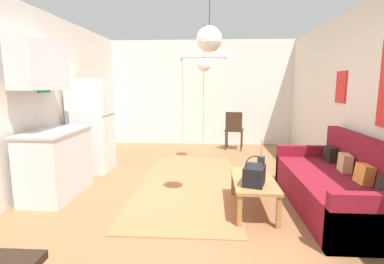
{
  "coord_description": "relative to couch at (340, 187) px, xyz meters",
  "views": [
    {
      "loc": [
        0.23,
        -3.67,
        1.54
      ],
      "look_at": [
        -0.09,
        1.44,
        0.71
      ],
      "focal_mm": 27.7,
      "sensor_mm": 36.0,
      "label": 1
    }
  ],
  "objects": [
    {
      "name": "ground_plane",
      "position": [
        -1.84,
        0.07,
        -0.33
      ],
      "size": [
        5.13,
        8.39,
        0.1
      ],
      "primitive_type": "cube",
      "color": "#8E603D"
    },
    {
      "name": "wall_back",
      "position": [
        -1.84,
        4.01,
        1.02
      ],
      "size": [
        4.73,
        0.13,
        2.62
      ],
      "color": "white",
      "rests_on": "ground_plane"
    },
    {
      "name": "wall_left",
      "position": [
        -4.16,
        0.07,
        1.03
      ],
      "size": [
        0.12,
        7.99,
        2.62
      ],
      "color": "silver",
      "rests_on": "ground_plane"
    },
    {
      "name": "area_rug",
      "position": [
        -1.95,
        0.79,
        -0.27
      ],
      "size": [
        1.45,
        3.28,
        0.01
      ],
      "primitive_type": "cube",
      "color": "#B26B42",
      "rests_on": "ground_plane"
    },
    {
      "name": "couch",
      "position": [
        0.0,
        0.0,
        0.0
      ],
      "size": [
        0.91,
        2.15,
        0.9
      ],
      "color": "maroon",
      "rests_on": "ground_plane"
    },
    {
      "name": "coffee_table",
      "position": [
        -1.07,
        -0.09,
        0.07
      ],
      "size": [
        0.5,
        1.03,
        0.4
      ],
      "color": "#A87542",
      "rests_on": "ground_plane"
    },
    {
      "name": "bamboo_vase",
      "position": [
        -0.95,
        0.13,
        0.23
      ],
      "size": [
        0.1,
        0.1,
        0.45
      ],
      "color": "#2D2D33",
      "rests_on": "coffee_table"
    },
    {
      "name": "handbag",
      "position": [
        -1.1,
        -0.3,
        0.23
      ],
      "size": [
        0.31,
        0.38,
        0.34
      ],
      "color": "black",
      "rests_on": "coffee_table"
    },
    {
      "name": "refrigerator",
      "position": [
        -3.71,
        1.47,
        0.54
      ],
      "size": [
        0.67,
        0.63,
        1.63
      ],
      "color": "white",
      "rests_on": "ground_plane"
    },
    {
      "name": "kitchen_counter",
      "position": [
        -3.77,
        0.26,
        0.52
      ],
      "size": [
        0.59,
        1.14,
        2.08
      ],
      "color": "silver",
      "rests_on": "ground_plane"
    },
    {
      "name": "accent_chair",
      "position": [
        -1.05,
        3.31,
        0.23
      ],
      "size": [
        0.48,
        0.46,
        0.9
      ],
      "rotation": [
        0.0,
        0.0,
        2.98
      ],
      "color": "#382619",
      "rests_on": "ground_plane"
    },
    {
      "name": "pendant_lamp_near",
      "position": [
        -1.63,
        -0.09,
        1.77
      ],
      "size": [
        0.29,
        0.29,
        0.72
      ],
      "color": "black"
    },
    {
      "name": "pendant_lamp_far",
      "position": [
        -1.74,
        2.04,
        1.61
      ],
      "size": [
        0.26,
        0.26,
        0.86
      ],
      "color": "black"
    }
  ]
}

